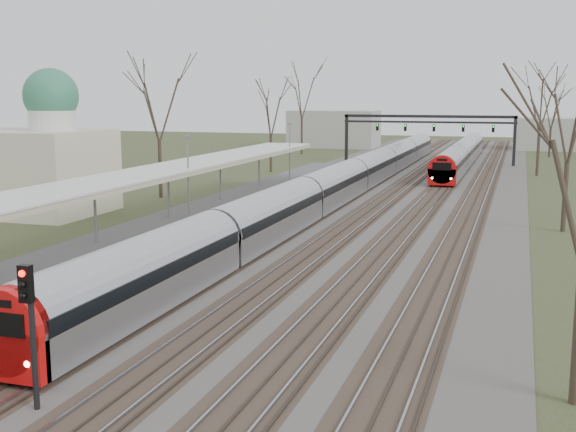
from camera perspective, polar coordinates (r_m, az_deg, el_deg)
name	(u,v)px	position (r m, az deg, el deg)	size (l,w,h in m)	color
track_bed	(382,195)	(61.75, 7.47, 1.64)	(24.00, 160.00, 0.22)	#474442
platform	(194,217)	(47.93, -7.45, -0.08)	(3.50, 69.00, 1.00)	#9E9B93
canopy	(160,172)	(43.47, -10.09, 3.44)	(4.10, 50.00, 3.11)	slate
dome_building	(34,162)	(54.54, -19.44, 4.02)	(10.00, 8.00, 10.30)	beige
signal_gantry	(428,125)	(90.91, 11.03, 7.11)	(21.00, 0.59, 6.08)	black
tree_west_far	(158,100)	(60.23, -10.22, 8.97)	(5.50, 5.50, 11.33)	#2D231C
tree_east_far	(570,114)	(47.28, 21.40, 7.49)	(5.00, 5.00, 10.30)	#2D231C
train_near	(353,176)	(62.92, 5.16, 3.13)	(2.62, 90.21, 3.05)	#B5B7C0
train_far	(462,154)	(89.48, 13.55, 4.79)	(2.62, 45.21, 3.05)	#B5B7C0
signal_post	(30,315)	(20.19, -19.73, -7.41)	(0.35, 0.45, 4.10)	black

